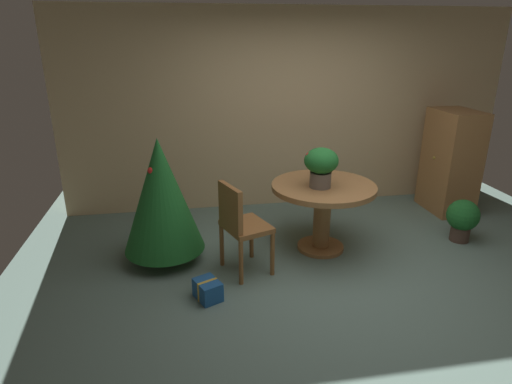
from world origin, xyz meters
The scene contains 9 objects.
ground_plane centered at (0.00, 0.00, 0.00)m, with size 6.60×6.60×0.00m, color slate.
back_wall_panel centered at (0.00, 2.20, 1.30)m, with size 6.00×0.10×2.60m, color tan.
round_dining_table centered at (0.01, 0.71, 0.58)m, with size 1.11×1.11×0.75m.
flower_vase centered at (-0.06, 0.64, 1.00)m, with size 0.35×0.35×0.42m.
wooden_chair_left centered at (-0.94, 0.37, 0.54)m, with size 0.53×0.57×0.93m.
holiday_tree centered at (-1.69, 0.75, 0.72)m, with size 0.83×0.83×1.32m.
gift_box_blue centered at (-1.30, -0.06, 0.09)m, with size 0.28×0.31×0.18m.
wooden_cabinet centered at (2.02, 1.53, 0.67)m, with size 0.50×0.70×1.35m.
potted_plant centered at (1.65, 0.63, 0.28)m, with size 0.36×0.36×0.50m.
Camera 1 is at (-1.44, -3.42, 2.24)m, focal length 30.26 mm.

